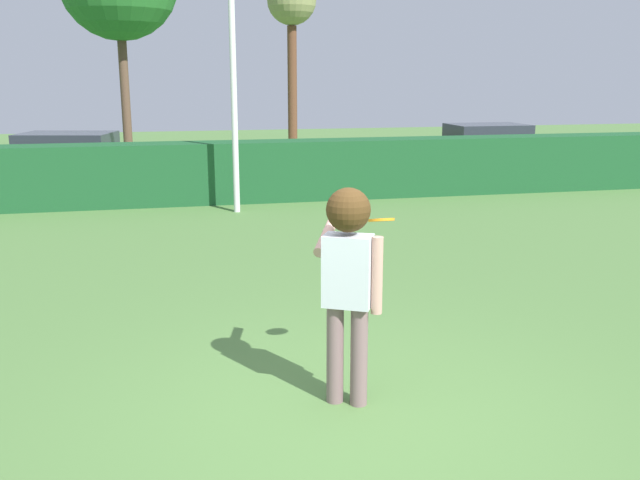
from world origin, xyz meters
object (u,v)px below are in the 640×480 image
Objects in this scene: person at (348,268)px; bare_elm_tree at (292,8)px; frisbee at (381,220)px; parked_car_green at (68,155)px; lamppost at (232,25)px; parked_car_black at (487,143)px.

person is 18.92m from bare_elm_tree.
frisbee is 13.49m from parked_car_green.
parked_car_green is 0.76× the size of bare_elm_tree.
bare_elm_tree is (6.67, 5.06, 4.10)m from parked_car_green.
lamppost is 1.11× the size of bare_elm_tree.
parked_car_black is at bearing 34.32° from lamppost.
parked_car_green is at bearing 105.65° from person.
frisbee is at bearing 47.64° from person.
person reaches higher than parked_car_green.
lamppost is 10.38m from bare_elm_tree.
lamppost is at bearing 90.07° from person.
person reaches higher than frisbee.
lamppost is at bearing -145.68° from parked_car_black.
parked_car_black is 0.72× the size of bare_elm_tree.
bare_elm_tree reaches higher than frisbee.
person is at bearing -132.36° from frisbee.
parked_car_black is (7.54, 13.45, -0.74)m from frisbee.
parked_car_black is 7.84m from bare_elm_tree.
bare_elm_tree is (2.96, 9.87, 1.23)m from lamppost.
frisbee is (0.41, 0.45, 0.27)m from person.
parked_car_black is at bearing 60.72° from frisbee.
parked_car_green and parked_car_black have the same top height.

